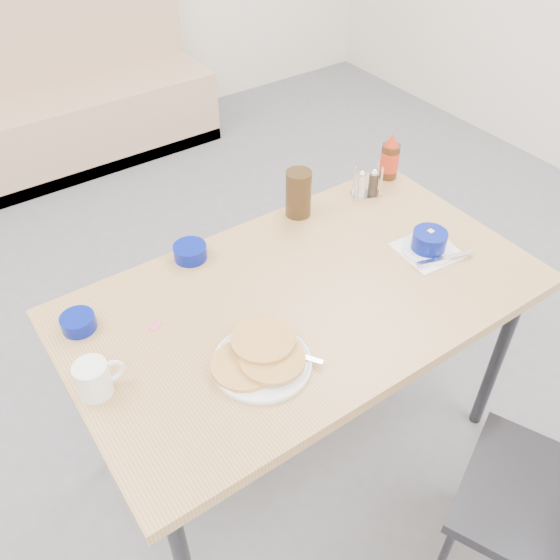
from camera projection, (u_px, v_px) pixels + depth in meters
ground at (341, 489)px, 2.10m from camera, size 6.00×6.00×0.00m
booth_bench at (53, 108)px, 3.57m from camera, size 1.90×0.56×1.22m
dining_table at (304, 309)px, 1.79m from camera, size 1.40×0.80×0.76m
pancake_plate at (261, 358)px, 1.54m from camera, size 0.26×0.26×0.05m
coffee_mug at (95, 378)px, 1.45m from camera, size 0.12×0.08×0.10m
grits_setting at (429, 243)px, 1.88m from camera, size 0.20×0.20×0.08m
creamer_bowl at (78, 323)px, 1.63m from camera, size 0.10×0.10×0.04m
butter_bowl at (190, 252)px, 1.86m from camera, size 0.10×0.10×0.05m
amber_tumbler at (298, 193)px, 2.00m from camera, size 0.11×0.11×0.16m
condiment_caddy at (367, 185)px, 2.11m from camera, size 0.12×0.09×0.12m
syrup_bottle at (390, 159)px, 2.18m from camera, size 0.07×0.07×0.18m
sugar_wrapper at (156, 326)px, 1.65m from camera, size 0.04×0.03×0.00m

